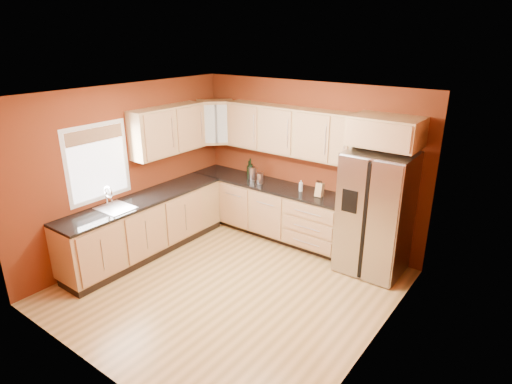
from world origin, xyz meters
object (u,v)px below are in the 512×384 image
Objects in this scene: refrigerator at (375,213)px; canister_left at (253,173)px; knife_block at (319,190)px; soap_dispenser at (301,186)px; wine_bottle_a at (250,169)px.

refrigerator reaches higher than canister_left.
canister_left is at bearing 178.00° from refrigerator.
knife_block is 0.35m from soap_dispenser.
canister_left is at bearing 179.61° from soap_dispenser.
canister_left reaches higher than soap_dispenser.
knife_block is at bearing 177.33° from refrigerator.
knife_block reaches higher than soap_dispenser.
wine_bottle_a is at bearing 179.00° from soap_dispenser.
knife_block is at bearing -1.52° from canister_left.
soap_dispenser is (0.96, -0.01, -0.02)m from canister_left.
soap_dispenser is at bearing -0.39° from canister_left.
refrigerator reaches higher than knife_block.
wine_bottle_a is (-2.29, 0.09, 0.21)m from refrigerator.
knife_block is (-0.93, 0.04, 0.14)m from refrigerator.
wine_bottle_a is at bearing 169.16° from canister_left.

